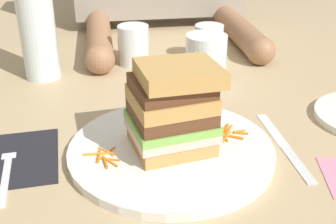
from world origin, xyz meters
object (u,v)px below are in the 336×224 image
Objects in this scene: fork at (7,166)px; water_bottle at (34,7)px; knife at (285,147)px; sandwich at (172,108)px; empty_tumbler_0 at (134,45)px; napkin_dark at (8,159)px; empty_tumbler_1 at (209,43)px; main_plate at (171,150)px; juice_glass at (206,62)px.

water_bottle reaches higher than fork.
fork is 0.83× the size of knife.
empty_tumbler_0 is at bearing 93.46° from sandwich.
knife is at bearing -0.98° from fork.
water_bottle is at bearing 86.87° from fork.
napkin_dark is 0.52m from empty_tumbler_1.
empty_tumbler_0 is 1.08× the size of empty_tumbler_1.
sandwich is 1.64× the size of empty_tumbler_1.
water_bottle reaches higher than napkin_dark.
water_bottle is (0.02, 0.33, 0.14)m from fork.
knife is 0.53m from water_bottle.
main_plate is 0.93× the size of water_bottle.
water_bottle reaches higher than knife.
sandwich is at bearing 0.49° from fork.
empty_tumbler_0 is (-0.19, 0.39, 0.04)m from knife.
water_bottle is (-0.21, 0.33, 0.14)m from main_plate.
water_bottle is 3.75× the size of empty_tumbler_0.
empty_tumbler_0 reaches higher than napkin_dark.
empty_tumbler_0 is (0.21, 0.38, 0.04)m from fork.
empty_tumbler_0 is at bearing -179.90° from empty_tumbler_1.
water_bottle is at bearing 122.85° from sandwich.
empty_tumbler_0 is (0.19, 0.05, -0.10)m from water_bottle.
sandwich is 0.28m from juice_glass.
empty_tumbler_0 is at bearing 116.45° from knife.
main_plate is at bearing -86.68° from empty_tumbler_0.
fork is at bearing -134.61° from empty_tumbler_1.
juice_glass reaches higher than napkin_dark.
main_plate is at bearing -111.09° from empty_tumbler_1.
main_plate is 0.23m from fork.
juice_glass is at bearing 66.71° from main_plate.
water_bottle is (-0.32, 0.07, 0.10)m from juice_glass.
water_bottle is at bearing 86.30° from napkin_dark.
knife is 2.54× the size of empty_tumbler_1.
main_plate is 2.00× the size of napkin_dark.
sandwich is (0.00, -0.00, 0.07)m from main_plate.
fork is at bearing -142.71° from juice_glass.
juice_glass is at bearing 34.70° from napkin_dark.
fork is at bearing -118.65° from empty_tumbler_0.
fork is at bearing -179.32° from main_plate.
main_plate is 3.13× the size of juice_glass.
main_plate is at bearing -57.21° from water_bottle.
napkin_dark is 1.89× the size of empty_tumbler_1.
main_plate is 0.23m from napkin_dark.
knife is at bearing -3.20° from main_plate.
knife is at bearing -4.13° from napkin_dark.
empty_tumbler_0 reaches higher than main_plate.
sandwich reaches higher than knife.
main_plate is 0.07m from sandwich.
main_plate is 1.49× the size of knife.
sandwich is at bearing -86.54° from empty_tumbler_0.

